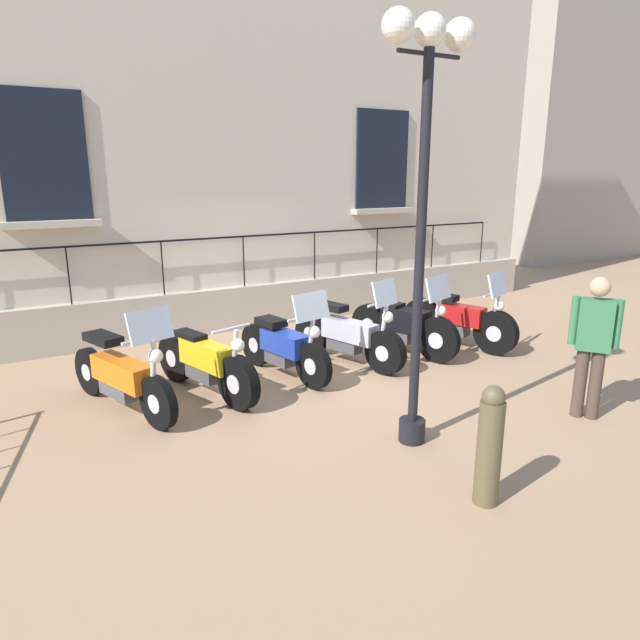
{
  "coord_description": "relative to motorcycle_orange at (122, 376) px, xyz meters",
  "views": [
    {
      "loc": [
        6.99,
        -3.64,
        2.78
      ],
      "look_at": [
        0.49,
        0.0,
        0.8
      ],
      "focal_mm": 31.54,
      "sensor_mm": 36.0,
      "label": 1
    }
  ],
  "objects": [
    {
      "name": "lamppost",
      "position": [
        2.31,
        2.51,
        2.43
      ],
      "size": [
        0.29,
        0.99,
        4.13
      ],
      "color": "black",
      "rests_on": "ground_plane"
    },
    {
      "name": "motorcycle_blue",
      "position": [
        -0.11,
        2.18,
        -0.01
      ],
      "size": [
        1.87,
        0.71,
        1.29
      ],
      "color": "black",
      "rests_on": "ground_plane"
    },
    {
      "name": "ground_plane",
      "position": [
        -0.41,
        2.63,
        -0.43
      ],
      "size": [
        60.0,
        60.0,
        0.0
      ],
      "primitive_type": "plane",
      "color": "#9E7A5B"
    },
    {
      "name": "motorcycle_black",
      "position": [
        -0.11,
        4.25,
        0.02
      ],
      "size": [
        1.9,
        0.87,
        1.31
      ],
      "color": "black",
      "rests_on": "ground_plane"
    },
    {
      "name": "pedestrian_walking",
      "position": [
        2.81,
        4.64,
        0.5
      ],
      "size": [
        0.44,
        0.39,
        1.66
      ],
      "color": "#47382D",
      "rests_on": "ground_plane"
    },
    {
      "name": "motorcycle_orange",
      "position": [
        0.0,
        0.0,
        0.0
      ],
      "size": [
        2.05,
        0.93,
        1.36
      ],
      "color": "black",
      "rests_on": "ground_plane"
    },
    {
      "name": "bollard",
      "position": [
        3.53,
        2.34,
        0.11
      ],
      "size": [
        0.21,
        0.21,
        1.08
      ],
      "color": "brown",
      "rests_on": "ground_plane"
    },
    {
      "name": "motorcycle_red",
      "position": [
        0.01,
        5.26,
        -0.01
      ],
      "size": [
        1.94,
        0.89,
        1.29
      ],
      "color": "black",
      "rests_on": "ground_plane"
    },
    {
      "name": "motorcycle_silver",
      "position": [
        -0.17,
        3.26,
        -0.02
      ],
      "size": [
        2.01,
        0.84,
        1.34
      ],
      "color": "black",
      "rests_on": "ground_plane"
    },
    {
      "name": "building_facade",
      "position": [
        -3.09,
        2.63,
        3.8
      ],
      "size": [
        0.82,
        13.62,
        8.72
      ],
      "color": "beige",
      "rests_on": "ground_plane"
    },
    {
      "name": "motorcycle_yellow",
      "position": [
        -0.02,
        1.02,
        -0.03
      ],
      "size": [
        2.0,
        0.79,
        1.0
      ],
      "color": "black",
      "rests_on": "ground_plane"
    },
    {
      "name": "distant_building",
      "position": [
        -6.8,
        16.0,
        5.05
      ],
      "size": [
        4.08,
        6.78,
        10.97
      ],
      "color": "#9E9384",
      "rests_on": "ground_plane"
    }
  ]
}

